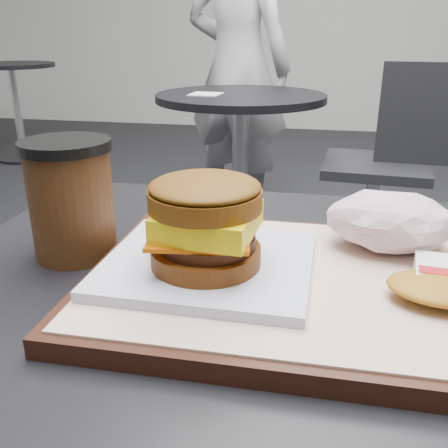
% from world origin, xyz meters
% --- Properties ---
extents(customer_table, '(0.80, 0.60, 0.77)m').
position_xyz_m(customer_table, '(0.00, 0.00, 0.58)').
color(customer_table, '#A5A5AA').
rests_on(customer_table, ground).
extents(serving_tray, '(0.38, 0.28, 0.02)m').
position_xyz_m(serving_tray, '(-0.03, -0.00, 0.78)').
color(serving_tray, black).
rests_on(serving_tray, customer_table).
extents(breakfast_sandwich, '(0.19, 0.17, 0.09)m').
position_xyz_m(breakfast_sandwich, '(-0.11, -0.02, 0.83)').
color(breakfast_sandwich, white).
rests_on(breakfast_sandwich, serving_tray).
extents(crumpled_wrapper, '(0.13, 0.10, 0.06)m').
position_xyz_m(crumpled_wrapper, '(0.06, 0.08, 0.82)').
color(crumpled_wrapper, silver).
rests_on(crumpled_wrapper, serving_tray).
extents(coffee_cup, '(0.09, 0.09, 0.13)m').
position_xyz_m(coffee_cup, '(-0.27, 0.04, 0.84)').
color(coffee_cup, '#3E210F').
rests_on(coffee_cup, customer_table).
extents(neighbor_table, '(0.70, 0.70, 0.75)m').
position_xyz_m(neighbor_table, '(-0.35, 1.65, 0.55)').
color(neighbor_table, black).
rests_on(neighbor_table, ground).
extents(napkin, '(0.13, 0.13, 0.00)m').
position_xyz_m(napkin, '(-0.48, 1.59, 0.75)').
color(napkin, white).
rests_on(napkin, neighbor_table).
extents(neighbor_chair, '(0.62, 0.45, 0.88)m').
position_xyz_m(neighbor_chair, '(0.28, 1.70, 0.51)').
color(neighbor_chair, '#AFAFB4').
rests_on(neighbor_chair, ground).
extents(patron, '(0.69, 0.56, 1.62)m').
position_xyz_m(patron, '(-0.47, 2.25, 0.81)').
color(patron, '#BBBBBF').
rests_on(patron, ground).
extents(bg_table_mid, '(0.66, 0.66, 0.75)m').
position_xyz_m(bg_table_mid, '(-2.40, 3.20, 0.56)').
color(bg_table_mid, black).
rests_on(bg_table_mid, ground).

